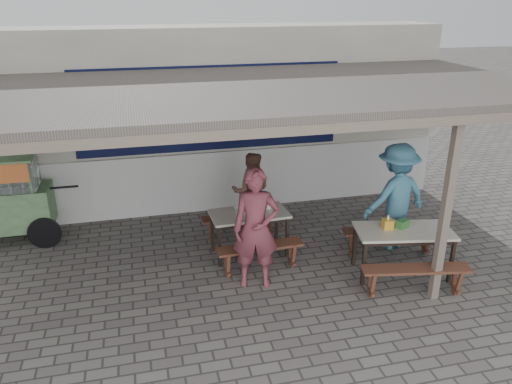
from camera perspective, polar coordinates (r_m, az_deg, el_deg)
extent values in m
plane|color=#64605B|center=(7.61, 0.39, -10.56)|extent=(60.00, 60.00, 0.00)
cube|color=beige|center=(10.22, -4.58, 8.61)|extent=(9.00, 1.20, 3.50)
cube|color=white|center=(9.96, -3.78, 1.35)|extent=(9.00, 0.10, 1.20)
cube|color=#0D1740|center=(9.53, -5.21, 9.47)|extent=(5.00, 0.03, 1.60)
cube|color=#5C534E|center=(7.52, -1.46, 11.66)|extent=(9.00, 4.20, 0.12)
cube|color=#7E6B5F|center=(5.60, 3.11, 7.04)|extent=(9.00, 0.12, 0.12)
cube|color=#7E6B5F|center=(7.16, 20.86, -2.07)|extent=(0.11, 0.11, 2.70)
cube|color=beige|center=(8.12, -0.79, -2.51)|extent=(1.29, 0.72, 0.04)
cube|color=black|center=(8.14, -0.78, -2.90)|extent=(1.18, 0.62, 0.06)
cube|color=black|center=(7.93, -4.20, -6.23)|extent=(0.05, 0.05, 0.71)
cube|color=black|center=(8.21, 3.57, -5.17)|extent=(0.05, 0.05, 0.71)
cube|color=black|center=(8.40, -5.02, -4.56)|extent=(0.05, 0.05, 0.71)
cube|color=black|center=(8.67, 2.35, -3.62)|extent=(0.05, 0.05, 0.71)
cube|color=brown|center=(7.74, 0.45, -6.28)|extent=(1.37, 0.35, 0.04)
cube|color=brown|center=(7.73, -3.33, -8.27)|extent=(0.06, 0.28, 0.41)
cube|color=brown|center=(8.00, 4.08, -7.18)|extent=(0.06, 0.28, 0.41)
cube|color=brown|center=(8.77, -1.85, -2.76)|extent=(1.37, 0.35, 0.04)
cube|color=brown|center=(8.76, -5.17, -4.50)|extent=(0.06, 0.28, 0.41)
cube|color=brown|center=(9.00, 1.42, -3.66)|extent=(0.06, 0.28, 0.41)
cube|color=beige|center=(7.88, 16.58, -4.29)|extent=(1.55, 0.95, 0.04)
cube|color=black|center=(7.90, 16.54, -4.68)|extent=(1.43, 0.84, 0.06)
cube|color=black|center=(7.61, 12.22, -7.99)|extent=(0.05, 0.05, 0.71)
cube|color=black|center=(8.05, 21.44, -7.36)|extent=(0.05, 0.05, 0.71)
cube|color=black|center=(8.10, 11.20, -5.98)|extent=(0.05, 0.05, 0.71)
cube|color=black|center=(8.51, 19.93, -5.51)|extent=(0.05, 0.05, 0.71)
cube|color=brown|center=(7.51, 17.81, -8.37)|extent=(1.57, 0.56, 0.04)
cube|color=brown|center=(7.44, 13.04, -10.18)|extent=(0.10, 0.28, 0.41)
cube|color=brown|center=(7.86, 21.93, -9.45)|extent=(0.10, 0.28, 0.41)
cube|color=brown|center=(8.52, 15.08, -4.33)|extent=(1.57, 0.56, 0.04)
cube|color=brown|center=(8.45, 10.89, -5.87)|extent=(0.10, 0.28, 0.41)
cube|color=brown|center=(8.82, 18.80, -5.46)|extent=(0.10, 0.28, 0.41)
cube|color=#76A56E|center=(9.55, -26.19, -1.61)|extent=(1.35, 0.71, 0.69)
cube|color=#76A56E|center=(9.68, -25.83, -3.60)|extent=(1.30, 0.67, 0.05)
cylinder|color=black|center=(9.23, -23.00, -4.34)|extent=(0.56, 0.06, 0.55)
cube|color=silver|center=(9.35, -27.10, 1.86)|extent=(1.10, 0.61, 0.54)
cylinder|color=black|center=(9.28, -21.76, 0.46)|extent=(0.69, 0.05, 0.04)
imported|color=brown|center=(7.20, -0.02, -4.20)|extent=(0.75, 0.57, 1.83)
imported|color=brown|center=(8.99, -0.53, 0.03)|extent=(0.82, 0.69, 1.48)
imported|color=teal|center=(8.64, 15.68, -0.49)|extent=(1.28, 0.87, 1.83)
cube|color=gold|center=(7.82, 14.80, -3.54)|extent=(0.16, 0.16, 0.15)
cube|color=#3A7B37|center=(7.90, 16.40, -3.51)|extent=(0.22, 0.19, 0.13)
cylinder|color=white|center=(8.24, 1.43, -1.62)|extent=(0.09, 0.09, 0.10)
imported|color=silver|center=(8.16, -1.83, -2.02)|extent=(0.24, 0.24, 0.05)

